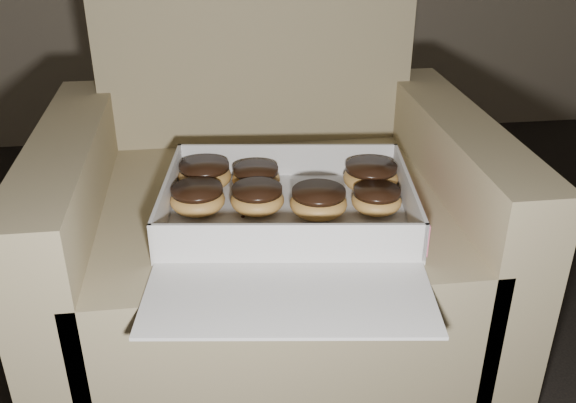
% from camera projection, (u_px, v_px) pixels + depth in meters
% --- Properties ---
extents(armchair, '(0.81, 0.68, 0.84)m').
position_uv_depth(armchair, '(269.00, 233.00, 1.26)').
color(armchair, '#887B57').
rests_on(armchair, floor).
extents(bakery_box, '(0.46, 0.52, 0.07)m').
position_uv_depth(bakery_box, '(290.00, 221.00, 1.04)').
color(bakery_box, silver).
rests_on(bakery_box, armchair).
extents(donut_a, '(0.08, 0.08, 0.04)m').
position_uv_depth(donut_a, '(377.00, 200.00, 1.07)').
color(donut_a, '#BC8741').
rests_on(donut_a, bakery_box).
extents(donut_b, '(0.09, 0.09, 0.05)m').
position_uv_depth(donut_b, '(198.00, 199.00, 1.07)').
color(donut_b, '#BC8741').
rests_on(donut_b, bakery_box).
extents(donut_c, '(0.10, 0.10, 0.05)m').
position_uv_depth(donut_c, '(319.00, 202.00, 1.06)').
color(donut_c, '#BC8741').
rests_on(donut_c, bakery_box).
extents(donut_d, '(0.10, 0.10, 0.05)m').
position_uv_depth(donut_d, '(371.00, 177.00, 1.15)').
color(donut_d, '#BC8741').
rests_on(donut_d, bakery_box).
extents(donut_e, '(0.10, 0.10, 0.05)m').
position_uv_depth(donut_e, '(205.00, 175.00, 1.15)').
color(donut_e, '#BC8741').
rests_on(donut_e, bakery_box).
extents(donut_f, '(0.09, 0.09, 0.04)m').
position_uv_depth(donut_f, '(256.00, 178.00, 1.15)').
color(donut_f, '#BC8741').
rests_on(donut_f, bakery_box).
extents(donut_g, '(0.09, 0.09, 0.05)m').
position_uv_depth(donut_g, '(257.00, 198.00, 1.08)').
color(donut_g, '#BC8741').
rests_on(donut_g, bakery_box).
extents(crumb_a, '(0.01, 0.01, 0.00)m').
position_uv_depth(crumb_a, '(243.00, 217.00, 1.06)').
color(crumb_a, black).
rests_on(crumb_a, bakery_box).
extents(crumb_b, '(0.01, 0.01, 0.00)m').
position_uv_depth(crumb_b, '(230.00, 234.00, 1.01)').
color(crumb_b, black).
rests_on(crumb_b, bakery_box).
extents(crumb_c, '(0.01, 0.01, 0.00)m').
position_uv_depth(crumb_c, '(319.00, 214.00, 1.07)').
color(crumb_c, black).
rests_on(crumb_c, bakery_box).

